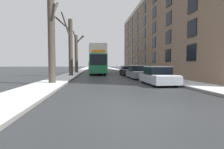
# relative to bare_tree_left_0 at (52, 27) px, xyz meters

# --- Properties ---
(ground_plane) EXTENTS (320.00, 320.00, 0.00)m
(ground_plane) POSITION_rel_bare_tree_left_0_xyz_m (5.04, -8.07, -4.35)
(ground_plane) COLOR #303335
(sidewalk_left) EXTENTS (2.39, 130.00, 0.16)m
(sidewalk_left) POSITION_rel_bare_tree_left_0_xyz_m (-0.19, 44.93, -4.27)
(sidewalk_left) COLOR slate
(sidewalk_left) RESTS_ON ground
(sidewalk_right) EXTENTS (2.39, 130.00, 0.16)m
(sidewalk_right) POSITION_rel_bare_tree_left_0_xyz_m (10.26, 44.93, -4.27)
(sidewalk_right) COLOR slate
(sidewalk_right) RESTS_ON ground
(terrace_facade_right) EXTENTS (9.10, 37.29, 12.77)m
(terrace_facade_right) POSITION_rel_bare_tree_left_0_xyz_m (15.94, 14.54, 2.03)
(terrace_facade_right) COLOR #7A604C
(terrace_facade_right) RESTS_ON ground
(bare_tree_left_0) EXTENTS (3.59, 2.45, 9.20)m
(bare_tree_left_0) POSITION_rel_bare_tree_left_0_xyz_m (0.00, 0.00, 0.00)
(bare_tree_left_0) COLOR #423A30
(bare_tree_left_0) RESTS_ON ground
(bare_tree_left_1) EXTENTS (2.17, 3.04, 7.90)m
(bare_tree_left_1) POSITION_rel_bare_tree_left_0_xyz_m (0.14, 9.30, -0.37)
(bare_tree_left_1) COLOR #423A30
(bare_tree_left_1) RESTS_ON ground
(bare_tree_left_2) EXTENTS (2.00, 1.17, 7.44)m
(bare_tree_left_2) POSITION_rel_bare_tree_left_0_xyz_m (0.07, 18.26, -0.69)
(bare_tree_left_2) COLOR #423A30
(bare_tree_left_2) RESTS_ON ground
(double_decker_bus) EXTENTS (2.52, 11.60, 4.46)m
(double_decker_bus) POSITION_rel_bare_tree_left_0_xyz_m (3.77, 15.69, -1.83)
(double_decker_bus) COLOR #1E7A47
(double_decker_bus) RESTS_ON ground
(parked_car_0) EXTENTS (1.80, 4.16, 1.40)m
(parked_car_0) POSITION_rel_bare_tree_left_0_xyz_m (7.97, -0.91, -3.71)
(parked_car_0) COLOR #9EA3AD
(parked_car_0) RESTS_ON ground
(parked_car_1) EXTENTS (1.90, 4.46, 1.47)m
(parked_car_1) POSITION_rel_bare_tree_left_0_xyz_m (7.97, 5.00, -3.68)
(parked_car_1) COLOR slate
(parked_car_1) RESTS_ON ground
(parked_car_2) EXTENTS (1.78, 4.00, 1.38)m
(parked_car_2) POSITION_rel_bare_tree_left_0_xyz_m (7.97, 10.91, -3.71)
(parked_car_2) COLOR black
(parked_car_2) RESTS_ON ground
(oncoming_van) EXTENTS (1.98, 4.97, 2.35)m
(oncoming_van) POSITION_rel_bare_tree_left_0_xyz_m (2.87, 31.81, -3.08)
(oncoming_van) COLOR #9EA3AD
(oncoming_van) RESTS_ON ground
(pedestrian_left_sidewalk) EXTENTS (0.36, 0.36, 1.65)m
(pedestrian_left_sidewalk) POSITION_rel_bare_tree_left_0_xyz_m (-0.72, 3.31, -3.45)
(pedestrian_left_sidewalk) COLOR black
(pedestrian_left_sidewalk) RESTS_ON ground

